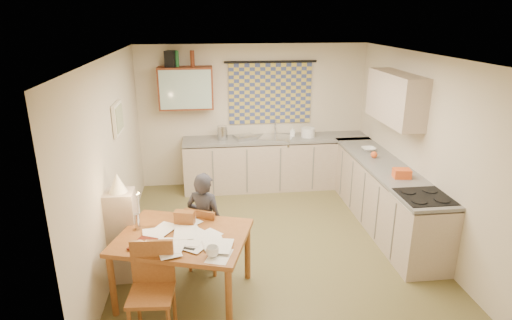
{
  "coord_description": "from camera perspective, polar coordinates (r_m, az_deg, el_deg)",
  "views": [
    {
      "loc": [
        -0.85,
        -5.15,
        2.97
      ],
      "look_at": [
        -0.2,
        0.2,
        1.13
      ],
      "focal_mm": 30.0,
      "sensor_mm": 36.0,
      "label": 1
    }
  ],
  "objects": [
    {
      "name": "floor",
      "position": [
        6.02,
        2.13,
        -10.84
      ],
      "size": [
        4.0,
        4.5,
        0.02
      ],
      "primitive_type": "cube",
      "color": "brown",
      "rests_on": "ground"
    },
    {
      "name": "ceiling",
      "position": [
        5.24,
        2.47,
        13.82
      ],
      "size": [
        4.0,
        4.5,
        0.02
      ],
      "primitive_type": "cube",
      "color": "white",
      "rests_on": "floor"
    },
    {
      "name": "wall_back",
      "position": [
        7.66,
        -0.4,
        5.9
      ],
      "size": [
        4.0,
        0.02,
        2.5
      ],
      "primitive_type": "cube",
      "color": "beige",
      "rests_on": "floor"
    },
    {
      "name": "wall_front",
      "position": [
        3.47,
        8.32,
        -11.05
      ],
      "size": [
        4.0,
        0.02,
        2.5
      ],
      "primitive_type": "cube",
      "color": "beige",
      "rests_on": "floor"
    },
    {
      "name": "wall_left",
      "position": [
        5.56,
        -18.63,
        -0.18
      ],
      "size": [
        0.02,
        4.5,
        2.5
      ],
      "primitive_type": "cube",
      "color": "beige",
      "rests_on": "floor"
    },
    {
      "name": "wall_right",
      "position": [
        6.14,
        21.15,
        1.3
      ],
      "size": [
        0.02,
        4.5,
        2.5
      ],
      "primitive_type": "cube",
      "color": "beige",
      "rests_on": "floor"
    },
    {
      "name": "window_blind",
      "position": [
        7.58,
        1.91,
        8.84
      ],
      "size": [
        1.45,
        0.03,
        1.05
      ],
      "primitive_type": "cube",
      "color": "navy",
      "rests_on": "wall_back"
    },
    {
      "name": "curtain_rod",
      "position": [
        7.48,
        1.98,
        12.96
      ],
      "size": [
        1.6,
        0.04,
        0.04
      ],
      "primitive_type": "cylinder",
      "rotation": [
        0.0,
        1.57,
        0.0
      ],
      "color": "black",
      "rests_on": "wall_back"
    },
    {
      "name": "wall_cabinet",
      "position": [
        7.34,
        -9.33,
        9.46
      ],
      "size": [
        0.9,
        0.34,
        0.7
      ],
      "primitive_type": "cube",
      "color": "#57220F",
      "rests_on": "wall_back"
    },
    {
      "name": "wall_cabinet_glass",
      "position": [
        7.17,
        -9.38,
        9.24
      ],
      "size": [
        0.84,
        0.02,
        0.64
      ],
      "primitive_type": "cube",
      "color": "#99B2A5",
      "rests_on": "wall_back"
    },
    {
      "name": "upper_cabinet_right",
      "position": [
        6.4,
        18.1,
        7.88
      ],
      "size": [
        0.34,
        1.3,
        0.7
      ],
      "primitive_type": "cube",
      "color": "tan",
      "rests_on": "wall_right"
    },
    {
      "name": "framed_print",
      "position": [
        5.81,
        -17.97,
        5.32
      ],
      "size": [
        0.04,
        0.5,
        0.4
      ],
      "primitive_type": "cube",
      "color": "silver",
      "rests_on": "wall_left"
    },
    {
      "name": "print_canvas",
      "position": [
        5.8,
        -17.73,
        5.33
      ],
      "size": [
        0.01,
        0.42,
        0.32
      ],
      "primitive_type": "cube",
      "color": "#BCB9A4",
      "rests_on": "wall_left"
    },
    {
      "name": "counter_back",
      "position": [
        7.64,
        2.87,
        -0.39
      ],
      "size": [
        3.3,
        0.62,
        0.92
      ],
      "color": "tan",
      "rests_on": "floor"
    },
    {
      "name": "counter_right",
      "position": [
        6.56,
        16.6,
        -4.56
      ],
      "size": [
        0.62,
        2.95,
        0.92
      ],
      "color": "tan",
      "rests_on": "floor"
    },
    {
      "name": "stove",
      "position": [
        5.65,
        21.01,
        -8.83
      ],
      "size": [
        0.6,
        0.6,
        0.93
      ],
      "color": "white",
      "rests_on": "floor"
    },
    {
      "name": "sink",
      "position": [
        7.51,
        2.73,
        2.69
      ],
      "size": [
        0.68,
        0.62,
        0.1
      ],
      "primitive_type": "cube",
      "rotation": [
        0.0,
        0.0,
        -0.39
      ],
      "color": "silver",
      "rests_on": "counter_back"
    },
    {
      "name": "tap",
      "position": [
        7.63,
        2.6,
        4.37
      ],
      "size": [
        0.04,
        0.04,
        0.28
      ],
      "primitive_type": "cylinder",
      "rotation": [
        0.0,
        0.0,
        -0.21
      ],
      "color": "silver",
      "rests_on": "counter_back"
    },
    {
      "name": "dish_rack",
      "position": [
        7.42,
        -1.49,
        3.07
      ],
      "size": [
        0.42,
        0.39,
        0.06
      ],
      "primitive_type": "cube",
      "rotation": [
        0.0,
        0.0,
        0.31
      ],
      "color": "silver",
      "rests_on": "counter_back"
    },
    {
      "name": "kettle",
      "position": [
        7.37,
        -4.52,
        3.63
      ],
      "size": [
        0.24,
        0.24,
        0.24
      ],
      "primitive_type": "cylinder",
      "rotation": [
        0.0,
        0.0,
        -0.43
      ],
      "color": "silver",
      "rests_on": "counter_back"
    },
    {
      "name": "mixing_bowl",
      "position": [
        7.59,
        6.95,
        3.69
      ],
      "size": [
        0.29,
        0.29,
        0.16
      ],
      "primitive_type": "cylinder",
      "rotation": [
        0.0,
        0.0,
        -0.25
      ],
      "color": "white",
      "rests_on": "counter_back"
    },
    {
      "name": "soap_bottle",
      "position": [
        7.57,
        4.91,
        3.79
      ],
      "size": [
        0.13,
        0.13,
        0.17
      ],
      "primitive_type": "imported",
      "rotation": [
        0.0,
        0.0,
        -0.33
      ],
      "color": "white",
      "rests_on": "counter_back"
    },
    {
      "name": "bowl",
      "position": [
        6.99,
        14.77,
        1.41
      ],
      "size": [
        0.23,
        0.23,
        0.05
      ],
      "primitive_type": "imported",
      "rotation": [
        0.0,
        0.0,
        0.04
      ],
      "color": "white",
      "rests_on": "counter_right"
    },
    {
      "name": "orange_bag",
      "position": [
        5.96,
        18.87,
        -1.7
      ],
      "size": [
        0.24,
        0.19,
        0.12
      ],
      "primitive_type": "cube",
      "rotation": [
        0.0,
        0.0,
        -0.14
      ],
      "color": "#E25620",
      "rests_on": "counter_right"
    },
    {
      "name": "fruit_orange",
      "position": [
        6.66,
        15.47,
        0.69
      ],
      "size": [
        0.1,
        0.1,
        0.1
      ],
      "primitive_type": "sphere",
      "color": "#E25620",
      "rests_on": "counter_right"
    },
    {
      "name": "speaker",
      "position": [
        7.29,
        -11.27,
        13.1
      ],
      "size": [
        0.21,
        0.24,
        0.26
      ],
      "primitive_type": "cube",
      "rotation": [
        0.0,
        0.0,
        -0.29
      ],
      "color": "black",
      "rests_on": "wall_cabinet"
    },
    {
      "name": "bottle_green",
      "position": [
        7.28,
        -10.53,
        13.14
      ],
      "size": [
        0.09,
        0.09,
        0.26
      ],
      "primitive_type": "cylinder",
      "rotation": [
        0.0,
        0.0,
        0.34
      ],
      "color": "#195926",
      "rests_on": "wall_cabinet"
    },
    {
      "name": "bottle_brown",
      "position": [
        7.27,
        -8.49,
        13.23
      ],
      "size": [
        0.09,
        0.09,
        0.26
      ],
      "primitive_type": "cylinder",
      "rotation": [
        0.0,
        0.0,
        0.33
      ],
      "color": "#57220F",
      "rests_on": "wall_cabinet"
    },
    {
      "name": "dining_table",
      "position": [
        4.86,
        -9.53,
        -13.68
      ],
      "size": [
        1.58,
        1.37,
        0.75
      ],
      "rotation": [
        0.0,
        0.0,
        -0.31
      ],
      "color": "brown",
      "rests_on": "floor"
    },
    {
      "name": "chair_far",
      "position": [
        5.36,
        -6.54,
        -11.64
      ],
      "size": [
        0.51,
        0.51,
        0.84
      ],
      "rotation": [
        0.0,
        0.0,
        2.69
      ],
      "color": "brown",
      "rests_on": "floor"
    },
    {
      "name": "chair_near",
      "position": [
        4.48,
        -13.59,
        -18.58
      ],
      "size": [
        0.45,
        0.45,
        0.92
      ],
      "rotation": [
        0.0,
        0.0,
        -0.07
      ],
      "color": "brown",
      "rests_on": "floor"
    },
    {
      "name": "person",
      "position": [
        5.19,
        -6.84,
        -8.18
      ],
      "size": [
        0.69,
        0.66,
        1.24
      ],
      "primitive_type": "imported",
      "rotation": [
        0.0,
        0.0,
        2.68
      ],
      "color": "black",
      "rests_on": "floor"
    },
    {
      "name": "shelf_stand",
      "position": [
        5.23,
        -17.27,
        -9.62
      ],
      "size": [
        0.32,
        0.3,
        1.1
      ],
      "primitive_type": "cube",
      "color": "tan",
      "rests_on": "floor"
    },
    {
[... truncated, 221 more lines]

